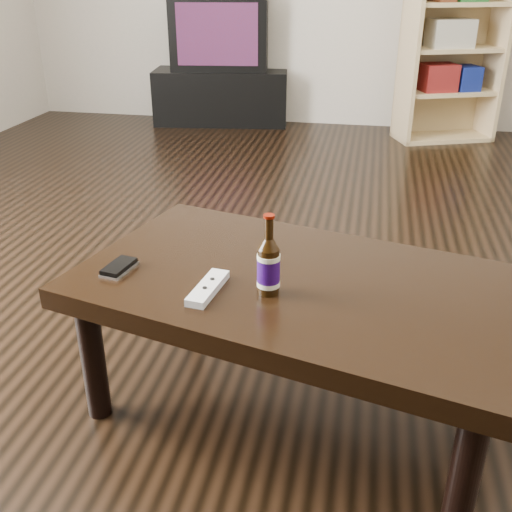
% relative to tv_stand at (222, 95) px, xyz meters
% --- Properties ---
extents(floor, '(5.00, 6.00, 0.01)m').
position_rel_tv_stand_xyz_m(floor, '(0.96, -2.93, -0.21)').
color(floor, black).
rests_on(floor, ground).
extents(tv_stand, '(1.07, 0.64, 0.40)m').
position_rel_tv_stand_xyz_m(tv_stand, '(0.00, 0.00, 0.00)').
color(tv_stand, black).
rests_on(tv_stand, floor).
extents(tv, '(0.77, 0.54, 0.53)m').
position_rel_tv_stand_xyz_m(tv, '(0.00, -0.00, 0.47)').
color(tv, black).
rests_on(tv, tv_stand).
extents(bookshelf, '(0.72, 0.52, 1.22)m').
position_rel_tv_stand_xyz_m(bookshelf, '(1.65, -0.21, 0.43)').
color(bookshelf, tan).
rests_on(bookshelf, floor).
extents(coffee_table, '(1.22, 0.89, 0.41)m').
position_rel_tv_stand_xyz_m(coffee_table, '(1.02, -3.32, 0.15)').
color(coffee_table, black).
rests_on(coffee_table, floor).
extents(beer_bottle, '(0.06, 0.06, 0.20)m').
position_rel_tv_stand_xyz_m(beer_bottle, '(0.96, -3.40, 0.28)').
color(beer_bottle, black).
rests_on(beer_bottle, coffee_table).
extents(phone, '(0.07, 0.11, 0.02)m').
position_rel_tv_stand_xyz_m(phone, '(0.57, -3.36, 0.22)').
color(phone, silver).
rests_on(phone, coffee_table).
extents(remote, '(0.07, 0.17, 0.02)m').
position_rel_tv_stand_xyz_m(remote, '(0.82, -3.43, 0.22)').
color(remote, silver).
rests_on(remote, coffee_table).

